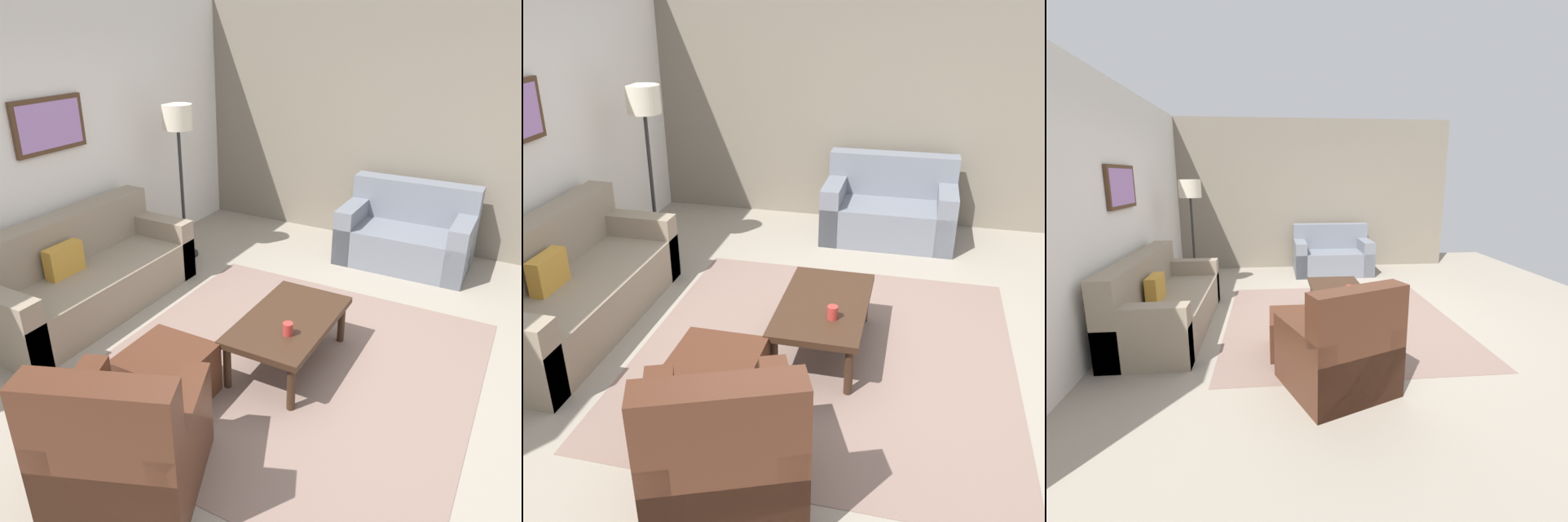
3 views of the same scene
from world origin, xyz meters
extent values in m
plane|color=gray|center=(0.00, 0.00, 0.00)|extent=(8.00, 8.00, 0.00)
cube|color=silver|center=(0.00, 2.60, 1.40)|extent=(6.00, 0.12, 2.80)
cube|color=slate|center=(3.00, 0.00, 1.40)|extent=(0.12, 5.20, 2.80)
cube|color=#80675C|center=(0.00, 0.00, 0.00)|extent=(2.86, 2.77, 0.01)
cube|color=gray|center=(-0.05, 2.02, 0.21)|extent=(2.11, 0.85, 0.42)
cube|color=gray|center=(-0.05, 2.33, 0.44)|extent=(2.11, 0.24, 0.88)
cube|color=gray|center=(-1.01, 2.02, 0.31)|extent=(0.20, 0.85, 0.62)
cube|color=gray|center=(0.91, 2.02, 0.31)|extent=(0.20, 0.85, 0.62)
cube|color=gold|center=(-0.24, 2.11, 0.56)|extent=(0.36, 0.12, 0.28)
cube|color=slate|center=(2.38, -0.28, 0.21)|extent=(0.84, 1.40, 0.42)
cube|color=slate|center=(2.68, -0.28, 0.44)|extent=(0.24, 1.40, 0.88)
cube|color=slate|center=(2.38, 0.32, 0.31)|extent=(0.84, 0.20, 0.62)
cube|color=slate|center=(2.38, -0.88, 0.31)|extent=(0.84, 0.20, 0.62)
cube|color=#4C2819|center=(-1.46, 0.31, 0.22)|extent=(1.04, 1.04, 0.44)
cube|color=#4C2819|center=(-1.74, 0.19, 0.47)|extent=(0.48, 0.82, 0.95)
cube|color=#4C2819|center=(-1.34, 0.01, 0.30)|extent=(0.80, 0.45, 0.60)
cube|color=#4C2819|center=(-1.58, 0.60, 0.30)|extent=(0.80, 0.45, 0.60)
cube|color=#4C2819|center=(-0.77, 0.59, 0.20)|extent=(0.56, 0.56, 0.40)
cylinder|color=#382316|center=(-0.44, -0.23, 0.18)|extent=(0.06, 0.06, 0.36)
cylinder|color=#382316|center=(0.54, -0.23, 0.18)|extent=(0.06, 0.06, 0.36)
cylinder|color=#382316|center=(-0.44, 0.29, 0.18)|extent=(0.06, 0.06, 0.36)
cylinder|color=#382316|center=(0.54, 0.29, 0.18)|extent=(0.06, 0.06, 0.36)
cube|color=#382316|center=(0.05, 0.03, 0.39)|extent=(1.10, 0.64, 0.05)
cylinder|color=#B2332D|center=(-0.17, -0.07, 0.46)|extent=(0.08, 0.08, 0.10)
cylinder|color=black|center=(1.38, 2.00, 0.01)|extent=(0.28, 0.28, 0.03)
cylinder|color=#262626|center=(1.38, 2.00, 0.72)|extent=(0.04, 0.04, 1.45)
cylinder|color=beige|center=(1.38, 2.00, 1.58)|extent=(0.32, 0.32, 0.26)
cube|color=#472D1C|center=(0.18, 2.52, 1.64)|extent=(0.77, 0.04, 0.48)
cube|color=#A277BC|center=(0.18, 2.50, 1.64)|extent=(0.69, 0.01, 0.40)
camera|label=1|loc=(-3.08, -1.43, 2.48)|focal=35.74mm
camera|label=2|loc=(-3.66, -0.56, 2.50)|focal=39.91mm
camera|label=3|loc=(-4.37, 0.83, 1.76)|focal=26.07mm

